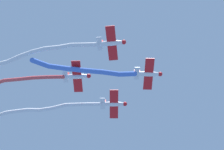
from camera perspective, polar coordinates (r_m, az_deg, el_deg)
name	(u,v)px	position (r m, az deg, el deg)	size (l,w,h in m)	color
airplane_lead	(148,74)	(77.99, 5.07, 0.16)	(5.99, 6.50, 1.81)	white
smoke_trail_lead	(84,70)	(76.10, -3.86, 0.75)	(12.62, 16.04, 2.71)	#4C75DB
airplane_left_wing	(114,104)	(81.55, 0.24, -4.03)	(5.92, 6.58, 1.81)	white
smoke_trail_left_wing	(42,109)	(82.61, -9.71, -4.70)	(20.02, 13.65, 2.23)	white
airplane_right_wing	(111,43)	(74.40, -0.07, 4.45)	(5.75, 6.86, 1.81)	white
smoke_trail_right_wing	(32,55)	(75.74, -10.97, 2.76)	(21.62, 12.03, 2.71)	white
airplane_slot	(77,76)	(78.05, -4.88, -0.17)	(5.86, 6.68, 1.81)	white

